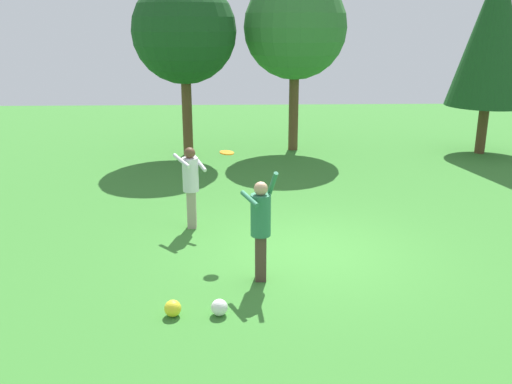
{
  "coord_description": "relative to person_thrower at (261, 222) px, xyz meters",
  "views": [
    {
      "loc": [
        -1.36,
        -9.78,
        4.25
      ],
      "look_at": [
        -1.0,
        0.59,
        1.05
      ],
      "focal_mm": 38.66,
      "sensor_mm": 36.0,
      "label": 1
    }
  ],
  "objects": [
    {
      "name": "ground_plane",
      "position": [
        0.98,
        1.14,
        -1.05
      ],
      "size": [
        40.0,
        40.0,
        0.0
      ],
      "primitive_type": "plane",
      "color": "#387A2D"
    },
    {
      "name": "person_catcher",
      "position": [
        -1.37,
        2.58,
        0.0
      ],
      "size": [
        0.74,
        0.77,
        1.77
      ],
      "rotation": [
        0.0,
        0.0,
        -0.97
      ],
      "color": "gray",
      "rests_on": "ground_plane"
    },
    {
      "name": "ball_white",
      "position": [
        -0.68,
        -1.19,
        -0.93
      ],
      "size": [
        0.26,
        0.26,
        0.26
      ],
      "primitive_type": "sphere",
      "color": "white",
      "rests_on": "ground_plane"
    },
    {
      "name": "frisbee",
      "position": [
        -0.58,
        1.43,
        0.86
      ],
      "size": [
        0.36,
        0.36,
        0.05
      ],
      "color": "orange"
    },
    {
      "name": "tree_far_right",
      "position": [
        7.86,
        9.4,
        2.88
      ],
      "size": [
        2.64,
        2.64,
        6.3
      ],
      "color": "brown",
      "rests_on": "ground_plane"
    },
    {
      "name": "tree_center",
      "position": [
        1.56,
        10.14,
        3.02
      ],
      "size": [
        3.39,
        3.39,
        5.79
      ],
      "color": "brown",
      "rests_on": "ground_plane"
    },
    {
      "name": "ball_yellow",
      "position": [
        -1.38,
        -1.19,
        -0.93
      ],
      "size": [
        0.26,
        0.26,
        0.26
      ],
      "primitive_type": "sphere",
      "color": "yellow",
      "rests_on": "ground_plane"
    },
    {
      "name": "tree_left",
      "position": [
        -2.02,
        9.47,
        2.91
      ],
      "size": [
        3.3,
        3.3,
        5.64
      ],
      "color": "brown",
      "rests_on": "ground_plane"
    },
    {
      "name": "person_thrower",
      "position": [
        0.0,
        0.0,
        0.0
      ],
      "size": [
        0.63,
        0.64,
        1.94
      ],
      "rotation": [
        0.0,
        0.0,
        1.95
      ],
      "color": "#4C382D",
      "rests_on": "ground_plane"
    }
  ]
}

